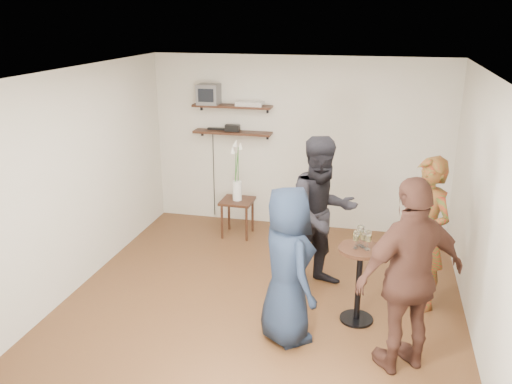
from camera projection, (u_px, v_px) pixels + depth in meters
room at (262, 196)px, 5.84m from camera, size 4.58×5.08×2.68m
shelf_upper at (232, 106)px, 8.07m from camera, size 1.20×0.25×0.04m
shelf_lower at (233, 132)px, 8.20m from camera, size 1.20×0.25×0.04m
crt_monitor at (209, 94)px, 8.10m from camera, size 0.32×0.30×0.30m
dvd_deck at (250, 104)px, 8.00m from camera, size 0.40×0.24×0.06m
radio at (233, 128)px, 8.18m from camera, size 0.22×0.10×0.10m
power_strip at (217, 129)px, 8.29m from camera, size 0.30×0.05×0.03m
side_table at (237, 206)px, 8.00m from camera, size 0.47×0.47×0.56m
vase_lilies at (237, 181)px, 7.88m from camera, size 0.19×0.19×0.93m
drinks_table at (359, 274)px, 5.72m from camera, size 0.47×0.47×0.86m
wine_glass_fl at (356, 237)px, 5.57m from camera, size 0.06×0.06×0.19m
wine_glass_fr at (368, 237)px, 5.54m from camera, size 0.07×0.07×0.21m
wine_glass_bl at (361, 232)px, 5.63m from camera, size 0.07×0.07×0.22m
wine_glass_br at (364, 236)px, 5.59m from camera, size 0.06×0.06×0.19m
person_plaid at (425, 234)px, 5.95m from camera, size 0.72×0.76×1.74m
person_dark at (322, 214)px, 6.34m from camera, size 1.15×1.10×1.86m
person_navy at (287, 266)px, 5.33m from camera, size 0.88×0.95×1.62m
person_brown at (410, 277)px, 4.84m from camera, size 1.16×0.98×1.87m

